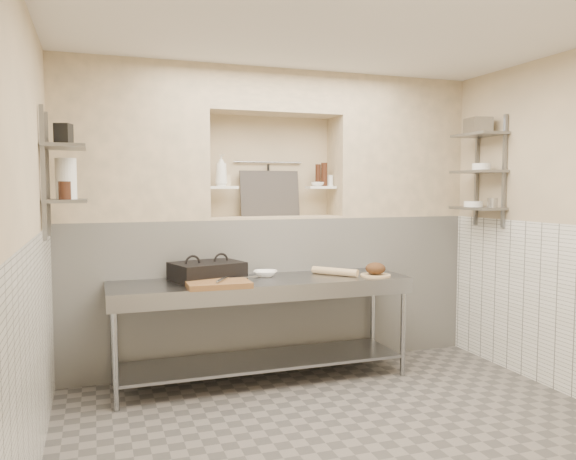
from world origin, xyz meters
name	(u,v)px	position (x,y,z in m)	size (l,w,h in m)	color
floor	(349,438)	(0.00, 0.00, -0.05)	(4.00, 3.90, 0.10)	#635C57
ceiling	(353,12)	(0.00, 0.00, 2.85)	(4.00, 3.90, 0.10)	silver
wall_left	(18,241)	(-2.05, 0.00, 1.40)	(0.10, 3.90, 2.80)	#D0B58B
wall_back	(266,217)	(0.00, 2.00, 1.40)	(4.00, 0.10, 2.80)	#D0B58B
backwall_lower	(273,289)	(0.00, 1.75, 0.70)	(4.00, 0.40, 1.40)	silver
alcove_sill	(273,217)	(0.00, 1.75, 1.41)	(1.30, 0.40, 0.02)	#D0B58B
backwall_pillar_left	(130,142)	(-1.33, 1.75, 2.10)	(1.35, 0.40, 1.40)	#D0B58B
backwall_pillar_right	(394,149)	(1.33, 1.75, 2.10)	(1.35, 0.40, 1.40)	#D0B58B
backwall_header	(273,93)	(0.00, 1.75, 2.60)	(1.30, 0.40, 0.40)	#D0B58B
wainscot_left	(34,362)	(-1.99, 0.00, 0.70)	(0.02, 3.90, 1.40)	silver
wainscot_right	(575,312)	(1.99, 0.00, 0.70)	(0.02, 3.90, 1.40)	silver
alcove_shelf_left	(222,187)	(-0.50, 1.75, 1.70)	(0.28, 0.16, 0.03)	white
alcove_shelf_right	(321,187)	(0.50, 1.75, 1.70)	(0.28, 0.16, 0.03)	white
utensil_rail	(268,162)	(0.00, 1.92, 1.95)	(0.02, 0.02, 0.70)	gray
hanging_steel	(268,179)	(0.00, 1.90, 1.78)	(0.02, 0.02, 0.30)	black
splash_panel	(270,193)	(0.00, 1.85, 1.64)	(0.60, 0.02, 0.45)	#383330
shelf_rail_left_a	(48,174)	(-1.98, 1.25, 1.80)	(0.03, 0.03, 0.95)	slate
shelf_rail_left_b	(43,173)	(-1.98, 0.85, 1.80)	(0.03, 0.03, 0.95)	slate
wall_shelf_left_lower	(66,201)	(-1.84, 1.05, 1.60)	(0.30, 0.50, 0.03)	slate
wall_shelf_left_upper	(64,147)	(-1.84, 1.05, 2.00)	(0.30, 0.50, 0.03)	slate
shelf_rail_right_a	(477,172)	(1.98, 1.25, 1.85)	(0.03, 0.03, 1.05)	slate
shelf_rail_right_b	(504,171)	(1.98, 0.85, 1.85)	(0.03, 0.03, 1.05)	slate
wall_shelf_right_lower	(477,208)	(1.84, 1.05, 1.50)	(0.30, 0.50, 0.03)	slate
wall_shelf_right_mid	(478,172)	(1.84, 1.05, 1.85)	(0.30, 0.50, 0.03)	slate
wall_shelf_right_upper	(479,135)	(1.84, 1.05, 2.20)	(0.30, 0.50, 0.03)	slate
prep_table	(262,309)	(-0.28, 1.18, 0.64)	(2.60, 0.70, 0.90)	gray
panini_press	(207,271)	(-0.73, 1.32, 0.98)	(0.67, 0.56, 0.16)	black
cutting_board	(218,284)	(-0.71, 0.97, 0.92)	(0.50, 0.35, 0.05)	brown
knife_blade	(245,277)	(-0.46, 1.09, 0.95)	(0.28, 0.03, 0.01)	gray
tongs	(222,279)	(-0.68, 0.97, 0.96)	(0.02, 0.02, 0.27)	gray
mixing_bowl	(265,274)	(-0.20, 1.34, 0.93)	(0.22, 0.22, 0.05)	white
rolling_pin	(335,271)	(0.42, 1.21, 0.93)	(0.07, 0.07, 0.45)	tan
bread_board	(375,275)	(0.74, 1.04, 0.91)	(0.27, 0.27, 0.02)	tan
bread_loaf	(375,268)	(0.74, 1.04, 0.97)	(0.18, 0.18, 0.11)	#4C2D19
bottle_soap	(221,170)	(-0.51, 1.74, 1.86)	(0.11, 0.11, 0.29)	white
jar_alcove	(226,180)	(-0.46, 1.75, 1.77)	(0.07, 0.07, 0.11)	#D0B58B
bowl_alcove	(317,184)	(0.46, 1.74, 1.73)	(0.13, 0.13, 0.04)	white
condiment_a	(324,174)	(0.54, 1.74, 1.83)	(0.06, 0.06, 0.23)	black
condiment_b	(318,175)	(0.48, 1.78, 1.82)	(0.05, 0.05, 0.22)	black
condiment_c	(330,181)	(0.61, 1.77, 1.77)	(0.06, 0.06, 0.11)	white
jug_left	(66,179)	(-1.84, 1.16, 1.77)	(0.15, 0.15, 0.31)	white
jar_left	(65,190)	(-1.84, 0.90, 1.68)	(0.09, 0.09, 0.13)	black
box_left_upper	(63,134)	(-1.84, 0.97, 2.09)	(0.11, 0.11, 0.15)	black
bowl_right	(473,204)	(1.84, 1.11, 1.54)	(0.18, 0.18, 0.05)	white
canister_right	(493,203)	(1.84, 0.83, 1.56)	(0.09, 0.09, 0.09)	gray
bowl_right_mid	(481,167)	(1.84, 1.01, 1.89)	(0.17, 0.17, 0.06)	white
basket_right	(478,126)	(1.84, 1.07, 2.29)	(0.19, 0.23, 0.15)	gray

